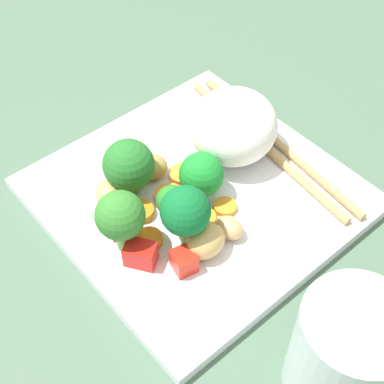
% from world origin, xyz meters
% --- Properties ---
extents(ground_plane, '(1.10, 1.10, 0.02)m').
position_xyz_m(ground_plane, '(0.00, 0.00, -0.01)').
color(ground_plane, '#49654F').
extents(square_plate, '(0.27, 0.27, 0.01)m').
position_xyz_m(square_plate, '(0.00, 0.00, 0.01)').
color(square_plate, white).
rests_on(square_plate, ground_plane).
extents(rice_mound, '(0.12, 0.12, 0.07)m').
position_xyz_m(rice_mound, '(-0.02, 0.06, 0.05)').
color(rice_mound, white).
rests_on(rice_mound, square_plate).
extents(broccoli_floret_0, '(0.03, 0.03, 0.04)m').
position_xyz_m(broccoli_floret_0, '(0.01, -0.04, 0.04)').
color(broccoli_floret_0, '#74B75E').
rests_on(broccoli_floret_0, square_plate).
extents(broccoli_floret_1, '(0.04, 0.04, 0.05)m').
position_xyz_m(broccoli_floret_1, '(0.01, 0.00, 0.04)').
color(broccoli_floret_1, '#75A642').
rests_on(broccoli_floret_1, square_plate).
extents(broccoli_floret_2, '(0.04, 0.04, 0.07)m').
position_xyz_m(broccoli_floret_2, '(0.01, -0.09, 0.05)').
color(broccoli_floret_2, '#62A952').
rests_on(broccoli_floret_2, square_plate).
extents(broccoli_floret_3, '(0.05, 0.05, 0.06)m').
position_xyz_m(broccoli_floret_3, '(-0.04, -0.05, 0.05)').
color(broccoli_floret_3, '#589541').
rests_on(broccoli_floret_3, square_plate).
extents(broccoli_floret_4, '(0.04, 0.04, 0.07)m').
position_xyz_m(broccoli_floret_4, '(0.04, -0.05, 0.06)').
color(broccoli_floret_4, '#64A34A').
rests_on(broccoli_floret_4, square_plate).
extents(carrot_slice_0, '(0.03, 0.03, 0.01)m').
position_xyz_m(carrot_slice_0, '(0.03, 0.01, 0.02)').
color(carrot_slice_0, orange).
rests_on(carrot_slice_0, square_plate).
extents(carrot_slice_1, '(0.03, 0.03, 0.01)m').
position_xyz_m(carrot_slice_1, '(-0.01, -0.03, 0.02)').
color(carrot_slice_1, orange).
rests_on(carrot_slice_1, square_plate).
extents(carrot_slice_2, '(0.03, 0.03, 0.01)m').
position_xyz_m(carrot_slice_2, '(0.02, -0.07, 0.02)').
color(carrot_slice_2, orange).
rests_on(carrot_slice_2, square_plate).
extents(carrot_slice_3, '(0.03, 0.03, 0.00)m').
position_xyz_m(carrot_slice_3, '(0.03, -0.02, 0.02)').
color(carrot_slice_3, orange).
rests_on(carrot_slice_3, square_plate).
extents(carrot_slice_4, '(0.03, 0.03, 0.01)m').
position_xyz_m(carrot_slice_4, '(-0.02, -0.00, 0.02)').
color(carrot_slice_4, orange).
rests_on(carrot_slice_4, square_plate).
extents(carrot_slice_5, '(0.03, 0.03, 0.01)m').
position_xyz_m(carrot_slice_5, '(-0.01, -0.06, 0.02)').
color(carrot_slice_5, orange).
rests_on(carrot_slice_5, square_plate).
extents(pepper_chunk_0, '(0.04, 0.03, 0.01)m').
position_xyz_m(pepper_chunk_0, '(0.01, -0.02, 0.02)').
color(pepper_chunk_0, red).
rests_on(pepper_chunk_0, square_plate).
extents(pepper_chunk_1, '(0.02, 0.02, 0.02)m').
position_xyz_m(pepper_chunk_1, '(0.06, -0.07, 0.02)').
color(pepper_chunk_1, red).
rests_on(pepper_chunk_1, square_plate).
extents(pepper_chunk_2, '(0.03, 0.03, 0.02)m').
position_xyz_m(pepper_chunk_2, '(0.03, -0.09, 0.02)').
color(pepper_chunk_2, red).
rests_on(pepper_chunk_2, square_plate).
extents(pepper_chunk_3, '(0.03, 0.02, 0.01)m').
position_xyz_m(pepper_chunk_3, '(-0.01, -0.09, 0.02)').
color(pepper_chunk_3, red).
rests_on(pepper_chunk_3, square_plate).
extents(chicken_piece_0, '(0.03, 0.04, 0.03)m').
position_xyz_m(chicken_piece_0, '(0.06, -0.04, 0.03)').
color(chicken_piece_0, tan).
rests_on(chicken_piece_0, square_plate).
extents(chicken_piece_1, '(0.03, 0.02, 0.02)m').
position_xyz_m(chicken_piece_1, '(0.06, -0.01, 0.02)').
color(chicken_piece_1, tan).
rests_on(chicken_piece_1, square_plate).
extents(chicken_piece_2, '(0.04, 0.03, 0.02)m').
position_xyz_m(chicken_piece_2, '(-0.04, -0.07, 0.02)').
color(chicken_piece_2, tan).
rests_on(chicken_piece_2, square_plate).
extents(chicken_piece_3, '(0.04, 0.04, 0.02)m').
position_xyz_m(chicken_piece_3, '(-0.04, -0.02, 0.03)').
color(chicken_piece_3, '#B08D4B').
rests_on(chicken_piece_3, square_plate).
extents(chopstick_pair, '(0.24, 0.04, 0.01)m').
position_xyz_m(chopstick_pair, '(0.00, 0.10, 0.02)').
color(chopstick_pair, tan).
rests_on(chopstick_pair, square_plate).
extents(drinking_glass, '(0.08, 0.08, 0.10)m').
position_xyz_m(drinking_glass, '(0.21, -0.04, 0.05)').
color(drinking_glass, silver).
rests_on(drinking_glass, ground_plane).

